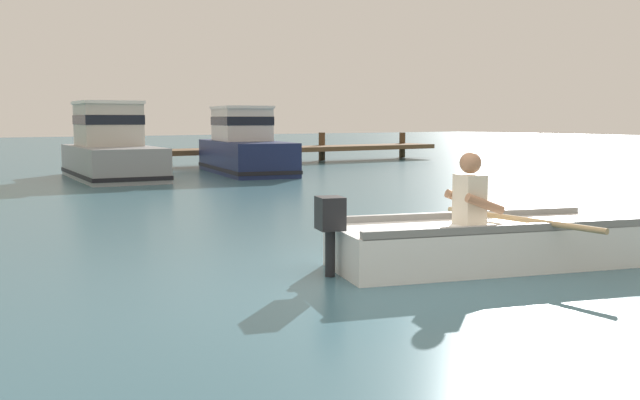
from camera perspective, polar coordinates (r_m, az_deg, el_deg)
ground_plane at (r=6.51m, az=6.91°, el=-7.15°), size 120.00×120.00×0.00m
wooden_dock at (r=25.13m, az=-2.72°, el=4.04°), size 12.49×1.57×1.12m
rowboat_with_person at (r=7.69m, az=13.13°, el=-3.27°), size 3.67×2.22×1.19m
moored_boat_grey at (r=19.33m, az=-16.23°, el=3.82°), size 2.33×4.64×1.99m
moored_boat_navy at (r=20.55m, az=-6.00°, el=4.12°), size 2.70×4.94×1.89m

